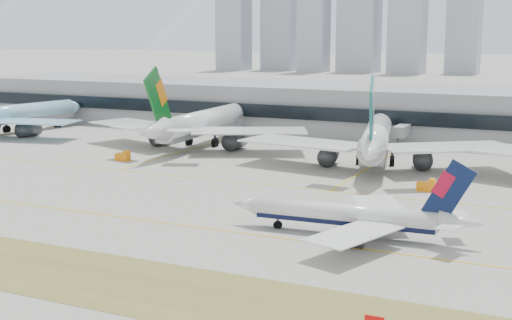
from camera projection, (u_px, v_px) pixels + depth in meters
The scene contains 10 objects.
ground at pixel (161, 214), 125.88m from camera, with size 3000.00×3000.00×0.00m, color #9A9890.
taxiing_airliner at pixel (353, 216), 111.37m from camera, with size 40.20×34.87×13.50m.
widebody_korean at pixel (10, 116), 224.25m from camera, with size 59.78×59.15×21.59m.
widebody_eva at pixel (200, 124), 198.59m from camera, with size 66.48×65.12×23.73m.
widebody_cathay at pixel (376, 140), 169.76m from camera, with size 63.83×63.56×23.36m.
terminal at pixel (357, 109), 226.75m from camera, with size 280.00×43.10×15.00m.
hold_sign_right at pixel (374, 320), 77.11m from camera, with size 2.20×0.15×1.35m.
gse_c at pixel (427, 186), 143.66m from camera, with size 3.55×2.00×2.60m.
gse_b at pixel (123, 156), 177.72m from camera, with size 3.55×2.00×2.60m.
city_skyline at pixel (357, 9), 565.48m from camera, with size 342.00×49.80×140.00m.
Camera 1 is at (67.37, -103.34, 31.60)m, focal length 50.00 mm.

